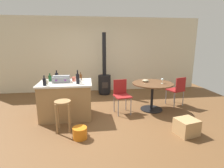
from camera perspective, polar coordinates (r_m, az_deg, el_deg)
name	(u,v)px	position (r m, az deg, el deg)	size (l,w,h in m)	color
ground_plane	(99,118)	(4.56, -4.16, -10.62)	(8.80, 8.80, 0.00)	brown
back_wall	(94,55)	(6.85, -5.76, 9.09)	(8.00, 0.10, 2.70)	beige
kitchen_island	(66,100)	(4.62, -14.22, -4.80)	(1.26, 0.86, 0.88)	#A37A4C
wooden_stool	(63,109)	(3.91, -15.17, -7.64)	(0.33, 0.33, 0.66)	#A37A4C
dining_table	(152,89)	(5.02, 12.59, -1.62)	(1.09, 1.09, 0.76)	black
folding_chair_near	(177,89)	(5.56, 19.78, -1.47)	(0.51, 0.51, 0.86)	maroon
folding_chair_far	(122,94)	(4.74, 3.01, -3.05)	(0.46, 0.46, 0.87)	maroon
wood_stove	(104,80)	(6.41, -2.40, 1.33)	(0.44, 0.45, 2.14)	black
toolbox	(61,79)	(4.52, -15.67, 1.50)	(0.41, 0.21, 0.16)	gray
bottle_0	(50,78)	(4.72, -18.94, 1.74)	(0.08, 0.08, 0.20)	#194C23
bottle_1	(78,79)	(4.26, -10.73, 1.71)	(0.08, 0.08, 0.32)	black
bottle_2	(57,76)	(4.78, -16.99, 2.30)	(0.08, 0.08, 0.25)	black
bottle_3	(44,82)	(4.29, -20.50, 0.68)	(0.07, 0.07, 0.23)	black
bottle_4	(81,77)	(4.67, -9.80, 2.17)	(0.06, 0.06, 0.20)	#603314
cup_0	(80,81)	(4.39, -10.12, 1.01)	(0.11, 0.07, 0.09)	white
cup_1	(46,82)	(4.45, -20.02, 0.60)	(0.11, 0.07, 0.09)	tan
cup_2	(74,79)	(4.58, -11.90, 1.55)	(0.12, 0.09, 0.10)	#DB6651
wine_glass	(162,80)	(4.94, 15.56, 1.34)	(0.07, 0.07, 0.14)	silver
serving_bowl	(146,81)	(5.07, 10.52, 1.08)	(0.18, 0.18, 0.07)	tan
cardboard_box	(187,127)	(4.05, 22.40, -12.34)	(0.41, 0.37, 0.32)	tan
plastic_bucket	(80,133)	(3.69, -10.06, -14.92)	(0.28, 0.28, 0.23)	orange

